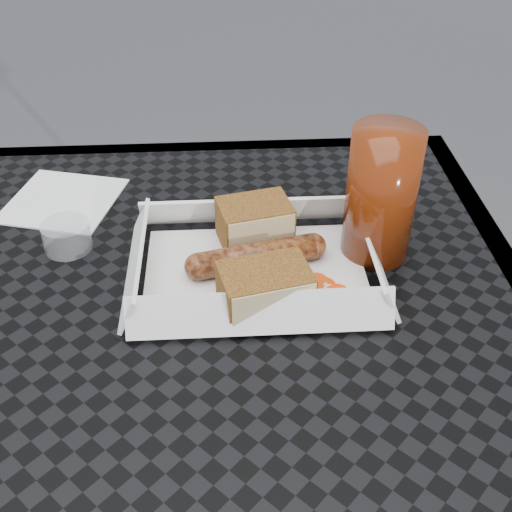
{
  "coord_description": "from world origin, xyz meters",
  "views": [
    {
      "loc": [
        0.1,
        -0.39,
        1.15
      ],
      "look_at": [
        0.12,
        0.1,
        0.78
      ],
      "focal_mm": 45.0,
      "sensor_mm": 36.0,
      "label": 1
    }
  ],
  "objects_px": {
    "patio_table": "(129,416)",
    "food_tray": "(255,272)",
    "bratwurst": "(257,256)",
    "drink_glass": "(381,195)"
  },
  "relations": [
    {
      "from": "patio_table",
      "to": "bratwurst",
      "type": "bearing_deg",
      "value": 42.71
    },
    {
      "from": "patio_table",
      "to": "bratwurst",
      "type": "relative_size",
      "value": 5.54
    },
    {
      "from": "bratwurst",
      "to": "drink_glass",
      "type": "xyz_separation_m",
      "value": [
        0.13,
        0.02,
        0.05
      ]
    },
    {
      "from": "drink_glass",
      "to": "food_tray",
      "type": "bearing_deg",
      "value": -166.65
    },
    {
      "from": "patio_table",
      "to": "drink_glass",
      "type": "bearing_deg",
      "value": 29.29
    },
    {
      "from": "patio_table",
      "to": "bratwurst",
      "type": "distance_m",
      "value": 0.2
    },
    {
      "from": "patio_table",
      "to": "food_tray",
      "type": "xyz_separation_m",
      "value": [
        0.12,
        0.11,
        0.08
      ]
    },
    {
      "from": "bratwurst",
      "to": "drink_glass",
      "type": "bearing_deg",
      "value": 11.05
    },
    {
      "from": "patio_table",
      "to": "food_tray",
      "type": "bearing_deg",
      "value": 41.65
    },
    {
      "from": "patio_table",
      "to": "food_tray",
      "type": "height_order",
      "value": "food_tray"
    }
  ]
}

